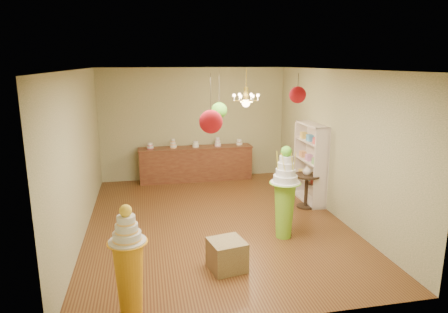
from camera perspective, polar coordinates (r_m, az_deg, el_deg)
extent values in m
plane|color=#523016|center=(8.16, -1.21, -9.25)|extent=(6.50, 6.50, 0.00)
plane|color=silver|center=(7.53, -1.32, 12.33)|extent=(6.50, 6.50, 0.00)
cube|color=#97946B|center=(10.87, -4.32, 4.66)|extent=(5.00, 0.04, 3.00)
cube|color=#97946B|center=(4.67, 5.91, -7.20)|extent=(5.00, 0.04, 3.00)
cube|color=#97946B|center=(7.68, -19.94, 0.26)|extent=(0.04, 6.50, 3.00)
cube|color=#97946B|center=(8.50, 15.57, 1.77)|extent=(0.04, 6.50, 3.00)
cone|color=#78BA28|center=(7.37, 8.60, -7.62)|extent=(0.43, 0.43, 1.03)
cylinder|color=silver|center=(7.20, 8.74, -3.67)|extent=(0.58, 0.58, 0.03)
cylinder|color=silver|center=(7.18, 8.76, -3.11)|extent=(0.47, 0.47, 0.12)
cylinder|color=silver|center=(7.15, 8.80, -2.21)|extent=(0.39, 0.39, 0.12)
cylinder|color=silver|center=(7.11, 8.83, -1.31)|extent=(0.32, 0.32, 0.12)
cylinder|color=silver|center=(7.09, 8.86, -0.40)|extent=(0.26, 0.26, 0.12)
sphere|color=#55AD25|center=(7.06, 8.90, 0.72)|extent=(0.19, 0.19, 0.19)
cone|color=orange|center=(5.27, -13.31, -16.88)|extent=(0.42, 0.42, 1.02)
cylinder|color=silver|center=(5.03, -13.64, -11.69)|extent=(0.50, 0.50, 0.03)
cylinder|color=silver|center=(5.00, -13.68, -11.00)|extent=(0.38, 0.38, 0.10)
cylinder|color=silver|center=(4.96, -13.75, -9.90)|extent=(0.30, 0.30, 0.10)
cylinder|color=silver|center=(4.92, -13.81, -8.79)|extent=(0.24, 0.24, 0.10)
sphere|color=yellow|center=(4.88, -13.89, -7.53)|extent=(0.15, 0.15, 0.15)
cube|color=olive|center=(6.33, 0.41, -13.88)|extent=(0.61, 0.61, 0.47)
cube|color=#5A2F1C|center=(10.81, -4.03, -1.07)|extent=(3.00, 0.50, 0.90)
cube|color=#5A2F1C|center=(10.70, -4.07, 1.29)|extent=(3.04, 0.54, 0.03)
cylinder|color=silver|center=(10.60, -10.52, 1.50)|extent=(0.18, 0.18, 0.16)
cylinder|color=silver|center=(10.62, -7.30, 1.86)|extent=(0.18, 0.18, 0.24)
cylinder|color=silver|center=(10.68, -4.08, 1.78)|extent=(0.18, 0.18, 0.16)
cylinder|color=silver|center=(10.77, -0.91, 2.12)|extent=(0.18, 0.18, 0.24)
cylinder|color=silver|center=(10.90, 2.19, 2.04)|extent=(0.18, 0.18, 0.16)
cube|color=beige|center=(9.33, 13.03, -0.87)|extent=(0.04, 1.20, 1.80)
cube|color=beige|center=(9.37, 12.01, -3.29)|extent=(0.30, 1.14, 0.03)
cube|color=beige|center=(9.25, 12.14, -0.62)|extent=(0.30, 1.14, 0.03)
cube|color=beige|center=(9.15, 12.28, 2.12)|extent=(0.30, 1.14, 0.03)
cylinder|color=black|center=(9.09, 11.55, -6.97)|extent=(0.49, 0.49, 0.04)
cylinder|color=black|center=(8.98, 11.65, -4.91)|extent=(0.10, 0.10, 0.73)
cylinder|color=black|center=(8.88, 11.76, -2.68)|extent=(0.73, 0.73, 0.04)
imported|color=beige|center=(8.84, 11.80, -1.93)|extent=(0.25, 0.25, 0.20)
cylinder|color=#454132|center=(5.06, -1.91, 8.39)|extent=(0.01, 0.01, 0.61)
sphere|color=#AD121B|center=(5.10, -1.89, 4.98)|extent=(0.30, 0.30, 0.30)
cylinder|color=#454132|center=(6.35, -0.70, 9.38)|extent=(0.01, 0.01, 0.61)
sphere|color=#55AD25|center=(6.38, -0.69, 6.63)|extent=(0.25, 0.25, 0.25)
cylinder|color=#454132|center=(5.04, 10.53, 10.14)|extent=(0.01, 0.01, 0.26)
sphere|color=#AD121B|center=(5.05, 10.47, 8.66)|extent=(0.21, 0.21, 0.21)
cylinder|color=#F1D455|center=(8.88, 3.19, 10.85)|extent=(0.02, 0.02, 0.50)
cylinder|color=#F1D455|center=(8.89, 3.16, 8.91)|extent=(0.10, 0.10, 0.30)
sphere|color=#E6B17E|center=(8.91, 3.14, 7.63)|extent=(0.18, 0.18, 0.18)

